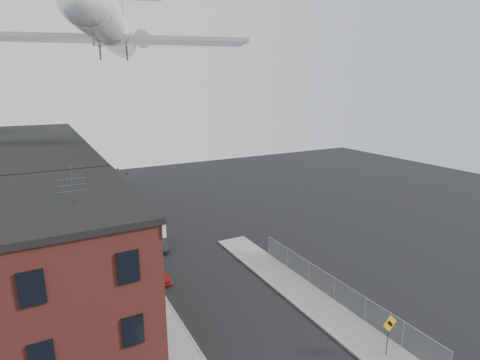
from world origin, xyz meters
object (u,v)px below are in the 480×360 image
object	(u,v)px
utility_pole	(121,218)
street_tree	(106,201)
car_far	(126,204)
warning_sign	(389,329)
car_near	(159,274)
car_mid	(158,242)
airplane	(111,30)

from	to	relation	value
utility_pole	street_tree	world-z (taller)	utility_pole
utility_pole	car_far	distance (m)	17.90
warning_sign	utility_pole	world-z (taller)	utility_pole
utility_pole	street_tree	distance (m)	10.00
car_near	street_tree	bearing A→B (deg)	95.27
warning_sign	street_tree	world-z (taller)	street_tree
warning_sign	car_near	bearing A→B (deg)	121.06
warning_sign	utility_pole	bearing A→B (deg)	120.48
car_far	car_mid	bearing A→B (deg)	-96.12
car_near	airplane	xyz separation A→B (m)	(-0.69, 8.60, 19.95)
warning_sign	street_tree	bearing A→B (deg)	110.58
car_far	warning_sign	bearing A→B (deg)	-84.51
utility_pole	airplane	xyz separation A→B (m)	(1.31, 4.85, 15.83)
warning_sign	car_near	distance (m)	17.88
warning_sign	car_near	xyz separation A→B (m)	(-9.20, 15.27, -1.33)
utility_pole	street_tree	size ratio (longest dim) A/B	1.73
warning_sign	car_far	xyz separation A→B (m)	(-7.40, 36.04, -1.26)
warning_sign	car_mid	xyz separation A→B (m)	(-7.40, 21.59, -1.23)
utility_pole	car_near	size ratio (longest dim) A/B	2.77
car_far	airplane	size ratio (longest dim) A/B	0.16
car_near	airplane	size ratio (longest dim) A/B	0.12
street_tree	car_near	size ratio (longest dim) A/B	1.60
warning_sign	car_mid	size ratio (longest dim) A/B	0.70
street_tree	car_far	xyz separation A→B (m)	(3.47, 7.09, -2.82)
car_mid	warning_sign	bearing A→B (deg)	-66.30
car_far	airplane	distance (m)	23.43
car_near	car_far	world-z (taller)	car_far
warning_sign	airplane	xyz separation A→B (m)	(-9.89, 23.87, 18.62)
warning_sign	utility_pole	size ratio (longest dim) A/B	0.31
car_near	car_far	size ratio (longest dim) A/B	0.75
airplane	utility_pole	bearing A→B (deg)	-105.15
warning_sign	car_far	size ratio (longest dim) A/B	0.65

